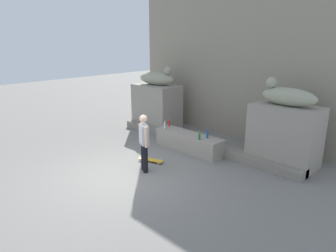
{
  "coord_description": "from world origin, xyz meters",
  "views": [
    {
      "loc": [
        6.5,
        -4.74,
        3.75
      ],
      "look_at": [
        0.09,
        1.67,
        1.1
      ],
      "focal_mm": 33.16,
      "sensor_mm": 36.0,
      "label": 1
    }
  ],
  "objects_px": {
    "statue_reclining_right": "(288,96)",
    "bottle_blue": "(207,134)",
    "statue_reclining_left": "(157,78)",
    "bottle_green": "(199,136)",
    "bottle_red": "(169,123)",
    "bottle_clear": "(165,125)",
    "skater": "(144,141)",
    "skateboard": "(151,160)"
  },
  "relations": [
    {
      "from": "statue_reclining_right",
      "to": "bottle_blue",
      "type": "relative_size",
      "value": 4.88
    },
    {
      "from": "statue_reclining_left",
      "to": "bottle_blue",
      "type": "relative_size",
      "value": 5.07
    },
    {
      "from": "statue_reclining_right",
      "to": "bottle_green",
      "type": "relative_size",
      "value": 6.2
    },
    {
      "from": "bottle_red",
      "to": "bottle_blue",
      "type": "relative_size",
      "value": 0.83
    },
    {
      "from": "statue_reclining_left",
      "to": "bottle_clear",
      "type": "bearing_deg",
      "value": -48.49
    },
    {
      "from": "bottle_clear",
      "to": "bottle_blue",
      "type": "bearing_deg",
      "value": 5.99
    },
    {
      "from": "statue_reclining_right",
      "to": "skater",
      "type": "height_order",
      "value": "statue_reclining_right"
    },
    {
      "from": "statue_reclining_left",
      "to": "statue_reclining_right",
      "type": "relative_size",
      "value": 1.04
    },
    {
      "from": "statue_reclining_left",
      "to": "bottle_blue",
      "type": "bearing_deg",
      "value": -29.21
    },
    {
      "from": "statue_reclining_right",
      "to": "skateboard",
      "type": "relative_size",
      "value": 1.97
    },
    {
      "from": "statue_reclining_left",
      "to": "skater",
      "type": "distance_m",
      "value": 4.56
    },
    {
      "from": "statue_reclining_right",
      "to": "bottle_red",
      "type": "distance_m",
      "value": 4.19
    },
    {
      "from": "skater",
      "to": "bottle_red",
      "type": "xyz_separation_m",
      "value": [
        -1.32,
        2.33,
        -0.22
      ]
    },
    {
      "from": "statue_reclining_left",
      "to": "skateboard",
      "type": "bearing_deg",
      "value": -58.69
    },
    {
      "from": "statue_reclining_left",
      "to": "bottle_green",
      "type": "relative_size",
      "value": 6.45
    },
    {
      "from": "skateboard",
      "to": "bottle_clear",
      "type": "relative_size",
      "value": 3.03
    },
    {
      "from": "bottle_green",
      "to": "skateboard",
      "type": "bearing_deg",
      "value": -119.86
    },
    {
      "from": "statue_reclining_right",
      "to": "skater",
      "type": "bearing_deg",
      "value": 50.38
    },
    {
      "from": "statue_reclining_right",
      "to": "bottle_red",
      "type": "height_order",
      "value": "statue_reclining_right"
    },
    {
      "from": "skateboard",
      "to": "bottle_red",
      "type": "relative_size",
      "value": 2.99
    },
    {
      "from": "bottle_clear",
      "to": "bottle_blue",
      "type": "distance_m",
      "value": 1.78
    },
    {
      "from": "skater",
      "to": "bottle_clear",
      "type": "height_order",
      "value": "skater"
    },
    {
      "from": "bottle_red",
      "to": "statue_reclining_right",
      "type": "bearing_deg",
      "value": 13.68
    },
    {
      "from": "statue_reclining_right",
      "to": "skater",
      "type": "xyz_separation_m",
      "value": [
        -2.52,
        -3.26,
        -1.17
      ]
    },
    {
      "from": "skater",
      "to": "bottle_clear",
      "type": "bearing_deg",
      "value": -33.2
    },
    {
      "from": "bottle_green",
      "to": "bottle_blue",
      "type": "relative_size",
      "value": 0.79
    },
    {
      "from": "bottle_red",
      "to": "bottle_clear",
      "type": "distance_m",
      "value": 0.3
    },
    {
      "from": "bottle_blue",
      "to": "bottle_red",
      "type": "bearing_deg",
      "value": 176.74
    },
    {
      "from": "bottle_clear",
      "to": "statue_reclining_left",
      "type": "bearing_deg",
      "value": 143.87
    },
    {
      "from": "statue_reclining_right",
      "to": "skateboard",
      "type": "bearing_deg",
      "value": 41.0
    },
    {
      "from": "bottle_red",
      "to": "bottle_clear",
      "type": "relative_size",
      "value": 1.01
    },
    {
      "from": "skateboard",
      "to": "skater",
      "type": "bearing_deg",
      "value": 103.44
    },
    {
      "from": "statue_reclining_right",
      "to": "bottle_clear",
      "type": "xyz_separation_m",
      "value": [
        -3.78,
        -1.22,
        -1.39
      ]
    },
    {
      "from": "statue_reclining_left",
      "to": "bottle_green",
      "type": "height_order",
      "value": "statue_reclining_left"
    },
    {
      "from": "bottle_green",
      "to": "bottle_blue",
      "type": "height_order",
      "value": "bottle_blue"
    },
    {
      "from": "skater",
      "to": "bottle_red",
      "type": "distance_m",
      "value": 2.68
    },
    {
      "from": "statue_reclining_left",
      "to": "bottle_red",
      "type": "distance_m",
      "value": 2.34
    },
    {
      "from": "statue_reclining_right",
      "to": "skater",
      "type": "distance_m",
      "value": 4.29
    },
    {
      "from": "skater",
      "to": "skateboard",
      "type": "distance_m",
      "value": 1.1
    },
    {
      "from": "statue_reclining_right",
      "to": "skateboard",
      "type": "distance_m",
      "value": 4.44
    },
    {
      "from": "statue_reclining_right",
      "to": "bottle_red",
      "type": "bearing_deg",
      "value": 11.75
    },
    {
      "from": "bottle_red",
      "to": "bottle_green",
      "type": "xyz_separation_m",
      "value": [
        1.73,
        -0.39,
        -0.01
      ]
    }
  ]
}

